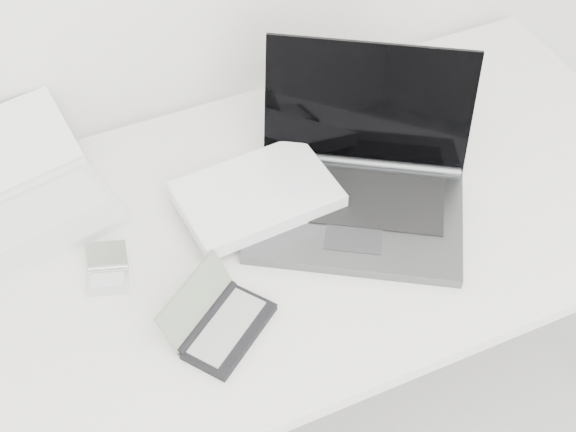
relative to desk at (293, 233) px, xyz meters
name	(u,v)px	position (x,y,z in m)	size (l,w,h in m)	color
desk	(293,233)	(0.00, 0.00, 0.00)	(1.60, 0.80, 0.73)	white
laptop_large	(326,187)	(0.08, 0.01, 0.09)	(0.61, 0.52, 0.28)	#535658
netbook_open_white	(32,199)	(-0.46, 0.24, 0.07)	(0.34, 0.39, 0.12)	silver
pda_silver	(108,274)	(-0.37, 0.00, 0.06)	(0.10, 0.10, 0.06)	silver
palmtop_charcoal	(220,323)	(-0.23, -0.19, 0.07)	(0.22, 0.21, 0.09)	black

